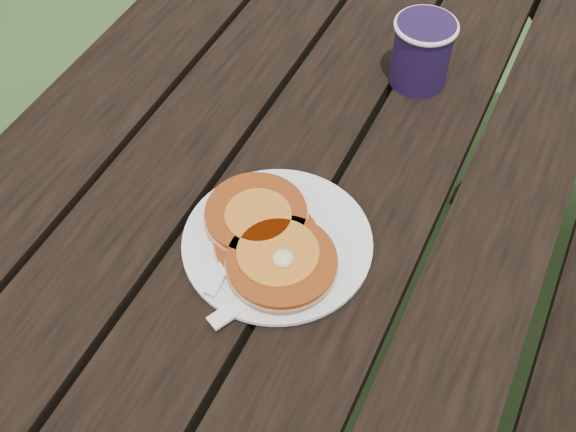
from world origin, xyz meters
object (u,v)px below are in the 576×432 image
at_px(picnic_table, 299,282).
at_px(coffee_cup, 422,49).
at_px(plate, 277,243).
at_px(pancake_stack, 269,240).

xyz_separation_m(picnic_table, coffee_cup, (0.11, 0.19, 0.44)).
bearing_deg(picnic_table, plate, -74.35).
relative_size(picnic_table, pancake_stack, 9.15).
bearing_deg(pancake_stack, picnic_table, 103.31).
bearing_deg(picnic_table, coffee_cup, 60.96).
bearing_deg(plate, coffee_cup, 81.71).
xyz_separation_m(pancake_stack, coffee_cup, (0.06, 0.39, 0.04)).
distance_m(picnic_table, pancake_stack, 0.46).
relative_size(pancake_stack, coffee_cup, 1.83).
xyz_separation_m(plate, coffee_cup, (0.06, 0.38, 0.06)).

